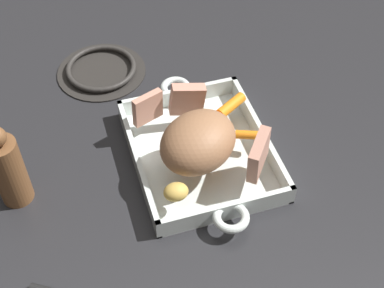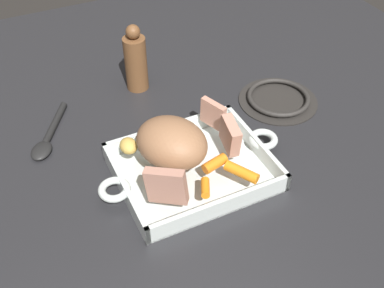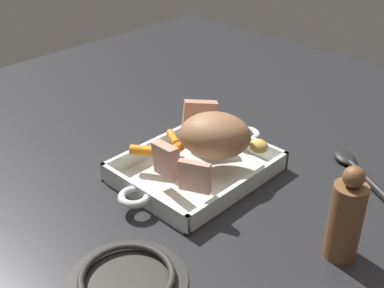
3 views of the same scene
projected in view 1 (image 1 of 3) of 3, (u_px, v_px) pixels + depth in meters
name	position (u px, v px, depth m)	size (l,w,h in m)	color
ground_plane	(200.00, 156.00, 1.03)	(1.71, 1.71, 0.00)	#232326
roasting_dish	(200.00, 152.00, 1.02)	(0.39, 0.25, 0.04)	silver
pork_roast	(198.00, 142.00, 0.94)	(0.15, 0.12, 0.09)	#976746
roast_slice_outer	(259.00, 155.00, 0.93)	(0.02, 0.07, 0.07)	tan
roast_slice_thick	(148.00, 108.00, 1.01)	(0.01, 0.06, 0.06)	tan
roast_slice_thin	(189.00, 99.00, 1.03)	(0.02, 0.06, 0.06)	tan
baby_carrot_center_right	(248.00, 135.00, 1.00)	(0.02, 0.02, 0.04)	orange
baby_carrot_long	(231.00, 105.00, 1.04)	(0.02, 0.02, 0.07)	orange
baby_carrot_short	(216.00, 123.00, 1.01)	(0.02, 0.02, 0.05)	orange
potato_near_roast	(176.00, 192.00, 0.90)	(0.04, 0.03, 0.03)	gold
stove_burner_rear	(101.00, 69.00, 1.18)	(0.19, 0.19, 0.02)	#282623
pepper_mill	(8.00, 169.00, 0.91)	(0.05, 0.05, 0.17)	brown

